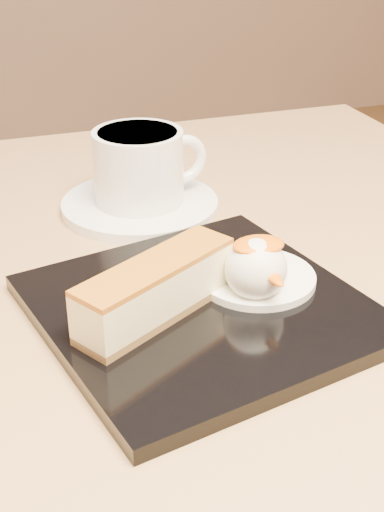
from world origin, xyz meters
name	(u,v)px	position (x,y,z in m)	size (l,w,h in m)	color
table	(156,440)	(0.00, 0.00, 0.56)	(0.80, 0.80, 0.72)	black
dessert_plate	(201,309)	(0.02, -0.05, 0.73)	(0.22, 0.22, 0.01)	black
cheesecake	(156,289)	(-0.01, -0.05, 0.75)	(0.13, 0.09, 0.04)	brown
cream_smear	(256,278)	(0.07, -0.03, 0.73)	(0.09, 0.09, 0.01)	white
ice_cream_scoop	(256,269)	(0.06, -0.05, 0.76)	(0.05, 0.05, 0.05)	white
mango_sauce	(258,245)	(0.07, -0.05, 0.77)	(0.04, 0.03, 0.01)	orange
mint_sprig	(209,265)	(0.04, -0.01, 0.74)	(0.03, 0.02, 0.00)	#34892C
saucer	(140,205)	(0.03, 0.15, 0.72)	(0.15, 0.15, 0.01)	white
coffee_cup	(141,165)	(0.03, 0.15, 0.77)	(0.11, 0.08, 0.07)	white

